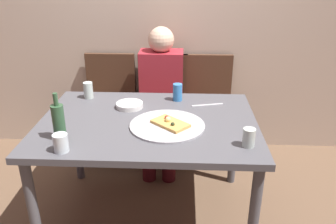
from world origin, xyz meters
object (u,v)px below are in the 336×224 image
tumbler_far (249,138)px  chair_middle (162,100)px  pizza_tray (167,125)px  wine_bottle (59,121)px  table_knife (207,105)px  pizza_slice_last (170,123)px  chair_left (110,99)px  tumbler_near (61,143)px  plate_stack (130,105)px  wine_glass (88,90)px  soda_can (178,92)px  guest_in_sweater (161,93)px  chair_right (207,101)px  dining_table (148,131)px

tumbler_far → chair_middle: (-0.54, 1.19, -0.27)m
pizza_tray → wine_bottle: (-0.59, -0.19, 0.10)m
pizza_tray → tumbler_far: tumbler_far is taller
table_knife → pizza_slice_last: bearing=-139.3°
chair_left → table_knife: bearing=142.7°
table_knife → chair_middle: 0.76m
tumbler_near → plate_stack: bearing=65.9°
wine_glass → table_knife: wine_glass is taller
pizza_tray → tumbler_far: 0.50m
chair_left → soda_can: bearing=138.7°
chair_left → tumbler_near: bearing=91.1°
table_knife → pizza_tray: bearing=-141.4°
pizza_tray → table_knife: pizza_tray is taller
tumbler_near → tumbler_far: (0.99, 0.10, 0.00)m
guest_in_sweater → chair_right: bearing=-159.0°
pizza_tray → pizza_slice_last: pizza_slice_last is taller
pizza_slice_last → tumbler_near: bearing=-150.1°
plate_stack → guest_in_sweater: 0.58m
wine_bottle → table_knife: size_ratio=1.24×
soda_can → guest_in_sweater: 0.44m
soda_can → table_knife: 0.23m
chair_middle → chair_left: bearing=0.0°
dining_table → tumbler_far: 0.66m
wine_glass → guest_in_sweater: guest_in_sweater is taller
pizza_slice_last → chair_middle: bearing=96.5°
pizza_slice_last → dining_table: bearing=149.8°
pizza_slice_last → wine_bottle: 0.64m
soda_can → wine_glass: bearing=178.5°
plate_stack → chair_left: 0.78m
dining_table → guest_in_sweater: (0.03, 0.74, -0.01)m
dining_table → wine_glass: (-0.47, 0.36, 0.14)m
chair_middle → guest_in_sweater: bearing=90.0°
chair_left → chair_middle: bearing=-180.0°
wine_glass → table_knife: (0.85, -0.10, -0.06)m
chair_middle → tumbler_near: bearing=70.9°
chair_right → tumbler_near: bearing=56.9°
dining_table → soda_can: bearing=62.9°
chair_left → guest_in_sweater: (0.47, -0.15, 0.13)m
soda_can → chair_right: bearing=65.3°
soda_can → plate_stack: size_ratio=0.67×
tumbler_far → chair_right: size_ratio=0.11×
dining_table → wine_glass: bearing=142.2°
table_knife → guest_in_sweater: (-0.35, 0.48, -0.10)m
wine_bottle → chair_middle: (0.50, 1.15, -0.33)m
wine_glass → dining_table: bearing=-37.8°
chair_right → chair_left: bearing=0.0°
plate_stack → chair_middle: size_ratio=0.20×
pizza_tray → chair_right: bearing=72.7°
plate_stack → chair_middle: bearing=75.6°
tumbler_far → guest_in_sweater: bearing=117.5°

